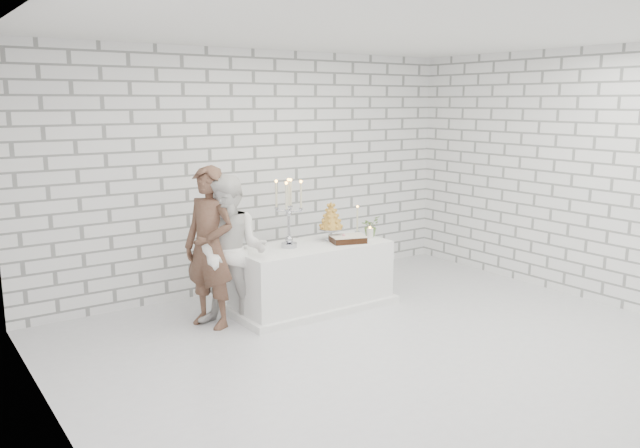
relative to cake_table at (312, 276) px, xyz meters
The scene contains 14 objects.
ground 1.39m from the cake_table, 93.28° to the right, with size 6.00×5.00×0.01m, color silver.
ceiling 2.95m from the cake_table, 93.28° to the right, with size 6.00×5.00×0.01m, color white.
wall_back 1.62m from the cake_table, 93.77° to the left, with size 6.00×0.01×3.00m, color white.
wall_left 3.54m from the cake_table, 156.52° to the right, with size 0.01×5.00×3.00m, color white.
wall_right 3.41m from the cake_table, 24.57° to the right, with size 0.01×5.00×3.00m, color white.
cake_table is the anchor object (origin of this frame).
groom 1.32m from the cake_table, behind, with size 0.63×0.41×1.72m, color brown.
bride 1.12m from the cake_table, behind, with size 0.79×0.61×1.62m, color white.
candelabra 0.82m from the cake_table, behind, with size 0.32×0.32×0.78m, color #A3A3AD, non-canonical shape.
croquembouche 0.69m from the cake_table, ahead, with size 0.30×0.30×0.47m, color olive, non-canonical shape.
chocolate_cake 0.60m from the cake_table, 19.21° to the right, with size 0.39×0.28×0.08m, color black.
pillar_candle 0.89m from the cake_table, ahead, with size 0.08×0.08×0.12m, color white.
extra_taper 1.03m from the cake_table, 15.63° to the left, with size 0.06×0.06×0.32m, color beige.
flowers 0.98m from the cake_table, ahead, with size 0.23×0.20×0.25m, color #516E31.
Camera 1 is at (-3.88, -4.51, 2.37)m, focal length 35.38 mm.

